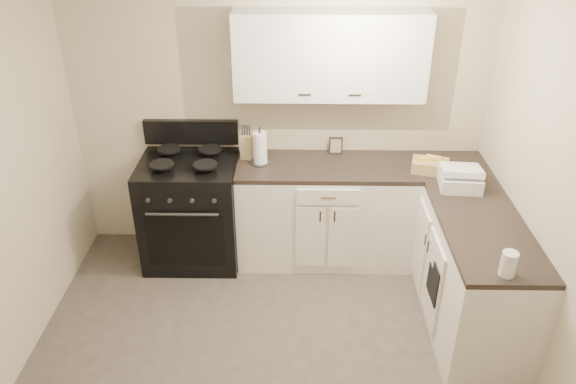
{
  "coord_description": "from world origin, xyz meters",
  "views": [
    {
      "loc": [
        0.16,
        -2.79,
        3.1
      ],
      "look_at": [
        0.1,
        0.85,
        1.04
      ],
      "focal_mm": 35.0,
      "sensor_mm": 36.0,
      "label": 1
    }
  ],
  "objects_px": {
    "knife_block": "(247,147)",
    "countertop_grill": "(460,181)",
    "paper_towel": "(260,148)",
    "wicker_basket": "(430,166)",
    "stove": "(192,213)"
  },
  "relations": [
    {
      "from": "knife_block",
      "to": "countertop_grill",
      "type": "distance_m",
      "value": 1.79
    },
    {
      "from": "paper_towel",
      "to": "countertop_grill",
      "type": "bearing_deg",
      "value": -13.87
    },
    {
      "from": "wicker_basket",
      "to": "paper_towel",
      "type": "bearing_deg",
      "value": 174.92
    },
    {
      "from": "stove",
      "to": "knife_block",
      "type": "xyz_separation_m",
      "value": [
        0.5,
        0.14,
        0.59
      ]
    },
    {
      "from": "stove",
      "to": "paper_towel",
      "type": "xyz_separation_m",
      "value": [
        0.62,
        0.04,
        0.62
      ]
    },
    {
      "from": "knife_block",
      "to": "stove",
      "type": "bearing_deg",
      "value": -154.76
    },
    {
      "from": "countertop_grill",
      "to": "wicker_basket",
      "type": "bearing_deg",
      "value": 128.81
    },
    {
      "from": "stove",
      "to": "wicker_basket",
      "type": "relative_size",
      "value": 3.4
    },
    {
      "from": "countertop_grill",
      "to": "paper_towel",
      "type": "bearing_deg",
      "value": 171.19
    },
    {
      "from": "stove",
      "to": "wicker_basket",
      "type": "bearing_deg",
      "value": -2.29
    },
    {
      "from": "wicker_basket",
      "to": "stove",
      "type": "bearing_deg",
      "value": 177.71
    },
    {
      "from": "stove",
      "to": "countertop_grill",
      "type": "distance_m",
      "value": 2.32
    },
    {
      "from": "paper_towel",
      "to": "stove",
      "type": "bearing_deg",
      "value": -175.93
    },
    {
      "from": "knife_block",
      "to": "countertop_grill",
      "type": "relative_size",
      "value": 0.7
    },
    {
      "from": "knife_block",
      "to": "paper_towel",
      "type": "xyz_separation_m",
      "value": [
        0.12,
        -0.1,
        0.03
      ]
    }
  ]
}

